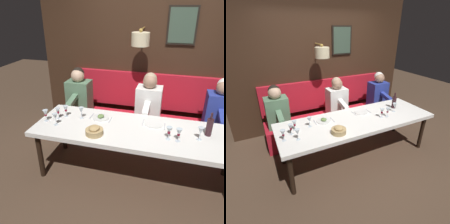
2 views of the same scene
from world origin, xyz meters
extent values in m
plane|color=#4C3828|center=(0.00, 0.00, 0.00)|extent=(12.00, 12.00, 0.00)
cube|color=white|center=(0.00, 0.00, 0.71)|extent=(0.90, 2.65, 0.06)
cylinder|color=black|center=(-0.35, 1.23, 0.34)|extent=(0.07, 0.07, 0.68)
cylinder|color=black|center=(0.35, 1.23, 0.34)|extent=(0.07, 0.07, 0.68)
cube|color=red|center=(0.89, 0.00, 0.23)|extent=(0.52, 2.85, 0.45)
cube|color=#382316|center=(1.48, 0.00, 1.45)|extent=(0.10, 4.05, 2.90)
cube|color=red|center=(1.39, 0.00, 0.77)|extent=(0.10, 2.85, 0.64)
cube|color=black|center=(1.42, -0.43, 1.88)|extent=(0.04, 0.46, 0.58)
cube|color=#384C3D|center=(1.40, -0.43, 1.88)|extent=(0.01, 0.40, 0.52)
cylinder|color=#A37F38|center=(1.25, 0.17, 1.84)|extent=(0.35, 0.02, 0.02)
cylinder|color=beige|center=(1.08, 0.17, 1.70)|extent=(0.28, 0.28, 0.20)
sphere|color=#A37F38|center=(1.08, 0.17, 1.83)|extent=(0.06, 0.06, 0.06)
cube|color=#283893|center=(0.89, -1.10, 0.73)|extent=(0.30, 0.40, 0.56)
sphere|color=#A37A60|center=(0.87, -1.10, 1.11)|extent=(0.22, 0.22, 0.22)
cube|color=#283893|center=(0.60, -1.10, 0.77)|extent=(0.33, 0.09, 0.14)
cube|color=white|center=(0.89, -0.05, 0.73)|extent=(0.30, 0.40, 0.56)
sphere|color=#A37A60|center=(0.87, -0.05, 1.11)|extent=(0.22, 0.22, 0.22)
sphere|color=tan|center=(0.90, -0.05, 1.14)|extent=(0.20, 0.20, 0.20)
cube|color=white|center=(0.60, -0.05, 0.77)|extent=(0.33, 0.09, 0.14)
cube|color=#567A5B|center=(0.89, 1.15, 0.73)|extent=(0.30, 0.40, 0.56)
sphere|color=#D1A889|center=(0.87, 1.15, 1.11)|extent=(0.22, 0.22, 0.22)
sphere|color=black|center=(0.90, 1.15, 1.14)|extent=(0.20, 0.20, 0.20)
cube|color=#567A5B|center=(0.60, 1.15, 0.77)|extent=(0.33, 0.09, 0.14)
cylinder|color=silver|center=(0.18, 0.53, 0.75)|extent=(0.24, 0.24, 0.01)
ellipsoid|color=#668447|center=(0.18, 0.53, 0.77)|extent=(0.11, 0.09, 0.04)
cube|color=silver|center=(0.16, 0.38, 0.74)|extent=(0.17, 0.02, 0.01)
cube|color=silver|center=(0.20, 0.67, 0.74)|extent=(0.18, 0.02, 0.01)
cylinder|color=white|center=(0.19, -0.21, 0.75)|extent=(0.24, 0.24, 0.01)
cube|color=silver|center=(0.17, -0.35, 0.74)|extent=(0.17, 0.02, 0.01)
cube|color=silver|center=(0.21, -0.06, 0.74)|extent=(0.18, 0.02, 0.01)
cylinder|color=silver|center=(0.10, 1.02, 0.74)|extent=(0.06, 0.06, 0.00)
cylinder|color=silver|center=(0.10, 1.02, 0.78)|extent=(0.01, 0.01, 0.07)
cone|color=silver|center=(0.10, 1.02, 0.86)|extent=(0.07, 0.07, 0.08)
cylinder|color=maroon|center=(0.10, 1.02, 0.84)|extent=(0.03, 0.03, 0.03)
cylinder|color=silver|center=(0.01, 1.10, 0.74)|extent=(0.06, 0.06, 0.00)
cylinder|color=silver|center=(0.01, 1.10, 0.78)|extent=(0.01, 0.01, 0.07)
cone|color=silver|center=(0.01, 1.10, 0.86)|extent=(0.07, 0.07, 0.08)
cylinder|color=maroon|center=(0.01, 1.10, 0.84)|extent=(0.03, 0.03, 0.03)
cylinder|color=silver|center=(-0.14, -0.52, 0.74)|extent=(0.06, 0.06, 0.00)
cylinder|color=silver|center=(-0.14, -0.52, 0.78)|extent=(0.01, 0.01, 0.07)
cone|color=silver|center=(-0.14, -0.52, 0.86)|extent=(0.07, 0.07, 0.08)
cylinder|color=maroon|center=(-0.14, -0.52, 0.83)|extent=(0.03, 0.03, 0.02)
cylinder|color=silver|center=(-0.04, -0.76, 0.74)|extent=(0.06, 0.06, 0.00)
cylinder|color=silver|center=(-0.04, -0.76, 0.78)|extent=(0.01, 0.01, 0.07)
cone|color=silver|center=(-0.04, -0.76, 0.86)|extent=(0.07, 0.07, 0.08)
cylinder|color=silver|center=(-0.16, 1.04, 0.74)|extent=(0.06, 0.06, 0.00)
cylinder|color=silver|center=(-0.16, 1.04, 0.78)|extent=(0.01, 0.01, 0.07)
cone|color=silver|center=(-0.16, 1.04, 0.86)|extent=(0.07, 0.07, 0.08)
cylinder|color=silver|center=(-0.10, 1.22, 0.74)|extent=(0.06, 0.06, 0.00)
cylinder|color=silver|center=(-0.10, 1.22, 0.78)|extent=(0.01, 0.01, 0.07)
cone|color=silver|center=(-0.10, 1.22, 0.86)|extent=(0.07, 0.07, 0.08)
cylinder|color=maroon|center=(-0.10, 1.22, 0.83)|extent=(0.03, 0.03, 0.02)
cylinder|color=silver|center=(-0.13, -0.41, 0.74)|extent=(0.06, 0.06, 0.00)
cylinder|color=silver|center=(-0.13, -0.41, 0.78)|extent=(0.01, 0.01, 0.07)
cone|color=silver|center=(-0.13, -0.41, 0.86)|extent=(0.07, 0.07, 0.08)
cylinder|color=maroon|center=(-0.13, -0.41, 0.84)|extent=(0.03, 0.03, 0.03)
cylinder|color=silver|center=(0.11, 0.79, 0.74)|extent=(0.06, 0.06, 0.00)
cylinder|color=silver|center=(0.11, 0.79, 0.78)|extent=(0.01, 0.01, 0.07)
cone|color=silver|center=(0.11, 0.79, 0.86)|extent=(0.07, 0.07, 0.08)
cylinder|color=#33191E|center=(0.10, -0.87, 0.85)|extent=(0.08, 0.08, 0.22)
cylinder|color=#33191E|center=(0.10, -0.87, 1.00)|extent=(0.03, 0.03, 0.08)
cylinder|color=tan|center=(-0.26, 0.47, 0.78)|extent=(0.22, 0.22, 0.07)
ellipsoid|color=tan|center=(-0.26, 0.47, 0.83)|extent=(0.15, 0.13, 0.06)
camera|label=1|loc=(-2.51, -0.38, 2.19)|focal=36.45mm
camera|label=2|loc=(-2.25, 1.45, 2.13)|focal=28.64mm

